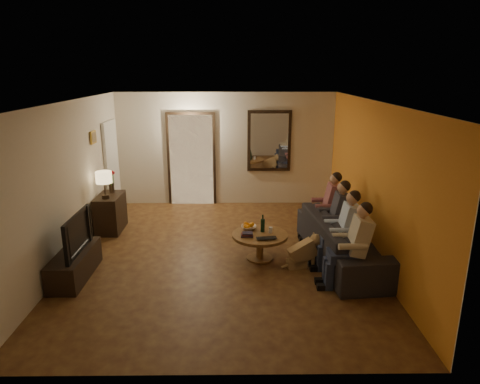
{
  "coord_description": "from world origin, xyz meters",
  "views": [
    {
      "loc": [
        0.22,
        -6.78,
        3.1
      ],
      "look_at": [
        0.3,
        0.3,
        1.05
      ],
      "focal_mm": 32.0,
      "sensor_mm": 36.0,
      "label": 1
    }
  ],
  "objects_px": {
    "table_lamp": "(104,185)",
    "laptop": "(267,240)",
    "wine_bottle": "(263,223)",
    "tv": "(71,233)",
    "dog": "(303,251)",
    "bowl": "(249,227)",
    "person_c": "(335,220)",
    "person_d": "(328,209)",
    "coffee_table": "(260,246)",
    "person_a": "(354,249)",
    "dresser": "(110,213)",
    "person_b": "(344,233)",
    "tv_stand": "(75,264)",
    "sofa": "(345,240)"
  },
  "relations": [
    {
      "from": "dresser",
      "to": "person_c",
      "type": "distance_m",
      "value": 4.34
    },
    {
      "from": "dresser",
      "to": "tv_stand",
      "type": "xyz_separation_m",
      "value": [
        0.0,
        -2.0,
        -0.15
      ]
    },
    {
      "from": "dog",
      "to": "laptop",
      "type": "distance_m",
      "value": 0.6
    },
    {
      "from": "tv",
      "to": "person_c",
      "type": "height_order",
      "value": "person_c"
    },
    {
      "from": "wine_bottle",
      "to": "person_b",
      "type": "bearing_deg",
      "value": -20.49
    },
    {
      "from": "tv",
      "to": "coffee_table",
      "type": "relative_size",
      "value": 1.12
    },
    {
      "from": "dresser",
      "to": "person_c",
      "type": "bearing_deg",
      "value": -15.29
    },
    {
      "from": "wine_bottle",
      "to": "laptop",
      "type": "xyz_separation_m",
      "value": [
        0.05,
        -0.38,
        -0.14
      ]
    },
    {
      "from": "person_c",
      "to": "wine_bottle",
      "type": "height_order",
      "value": "person_c"
    },
    {
      "from": "table_lamp",
      "to": "tv",
      "type": "relative_size",
      "value": 0.52
    },
    {
      "from": "person_d",
      "to": "dog",
      "type": "xyz_separation_m",
      "value": [
        -0.63,
        -1.14,
        -0.32
      ]
    },
    {
      "from": "person_c",
      "to": "coffee_table",
      "type": "relative_size",
      "value": 1.28
    },
    {
      "from": "table_lamp",
      "to": "bowl",
      "type": "distance_m",
      "value": 2.9
    },
    {
      "from": "person_b",
      "to": "person_c",
      "type": "xyz_separation_m",
      "value": [
        0.0,
        0.6,
        0.0
      ]
    },
    {
      "from": "coffee_table",
      "to": "tv",
      "type": "bearing_deg",
      "value": -167.7
    },
    {
      "from": "tv_stand",
      "to": "person_a",
      "type": "relative_size",
      "value": 1.04
    },
    {
      "from": "dresser",
      "to": "bowl",
      "type": "height_order",
      "value": "dresser"
    },
    {
      "from": "person_c",
      "to": "person_a",
      "type": "bearing_deg",
      "value": -90.0
    },
    {
      "from": "sofa",
      "to": "laptop",
      "type": "relative_size",
      "value": 7.7
    },
    {
      "from": "table_lamp",
      "to": "person_d",
      "type": "relative_size",
      "value": 0.45
    },
    {
      "from": "person_b",
      "to": "dog",
      "type": "height_order",
      "value": "person_b"
    },
    {
      "from": "table_lamp",
      "to": "laptop",
      "type": "distance_m",
      "value": 3.35
    },
    {
      "from": "table_lamp",
      "to": "laptop",
      "type": "bearing_deg",
      "value": -25.72
    },
    {
      "from": "tv_stand",
      "to": "sofa",
      "type": "distance_m",
      "value": 4.32
    },
    {
      "from": "person_a",
      "to": "dog",
      "type": "bearing_deg",
      "value": 133.59
    },
    {
      "from": "table_lamp",
      "to": "person_d",
      "type": "bearing_deg",
      "value": -4.43
    },
    {
      "from": "dresser",
      "to": "dog",
      "type": "relative_size",
      "value": 1.45
    },
    {
      "from": "person_c",
      "to": "person_d",
      "type": "distance_m",
      "value": 0.6
    },
    {
      "from": "dresser",
      "to": "bowl",
      "type": "distance_m",
      "value": 2.94
    },
    {
      "from": "table_lamp",
      "to": "laptop",
      "type": "relative_size",
      "value": 1.64
    },
    {
      "from": "sofa",
      "to": "bowl",
      "type": "relative_size",
      "value": 9.77
    },
    {
      "from": "tv",
      "to": "dog",
      "type": "relative_size",
      "value": 1.87
    },
    {
      "from": "person_b",
      "to": "dog",
      "type": "xyz_separation_m",
      "value": [
        -0.63,
        0.06,
        -0.32
      ]
    },
    {
      "from": "person_d",
      "to": "wine_bottle",
      "type": "relative_size",
      "value": 3.87
    },
    {
      "from": "tv_stand",
      "to": "person_a",
      "type": "height_order",
      "value": "person_a"
    },
    {
      "from": "person_b",
      "to": "laptop",
      "type": "distance_m",
      "value": 1.22
    },
    {
      "from": "tv_stand",
      "to": "dog",
      "type": "bearing_deg",
      "value": 5.16
    },
    {
      "from": "person_a",
      "to": "coffee_table",
      "type": "xyz_separation_m",
      "value": [
        -1.31,
        0.97,
        -0.38
      ]
    },
    {
      "from": "table_lamp",
      "to": "tv_stand",
      "type": "xyz_separation_m",
      "value": [
        0.0,
        -1.78,
        -0.78
      ]
    },
    {
      "from": "person_d",
      "to": "laptop",
      "type": "bearing_deg",
      "value": -137.36
    },
    {
      "from": "person_d",
      "to": "dog",
      "type": "distance_m",
      "value": 1.34
    },
    {
      "from": "dog",
      "to": "bowl",
      "type": "distance_m",
      "value": 1.02
    },
    {
      "from": "person_c",
      "to": "person_d",
      "type": "xyz_separation_m",
      "value": [
        0.0,
        0.6,
        0.0
      ]
    },
    {
      "from": "dresser",
      "to": "laptop",
      "type": "height_order",
      "value": "dresser"
    },
    {
      "from": "dog",
      "to": "dresser",
      "type": "bearing_deg",
      "value": 140.42
    },
    {
      "from": "person_d",
      "to": "coffee_table",
      "type": "relative_size",
      "value": 1.28
    },
    {
      "from": "dog",
      "to": "person_b",
      "type": "bearing_deg",
      "value": -19.9
    },
    {
      "from": "tv_stand",
      "to": "person_c",
      "type": "relative_size",
      "value": 1.04
    },
    {
      "from": "dresser",
      "to": "person_d",
      "type": "relative_size",
      "value": 0.68
    },
    {
      "from": "person_b",
      "to": "person_c",
      "type": "bearing_deg",
      "value": 90.0
    }
  ]
}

